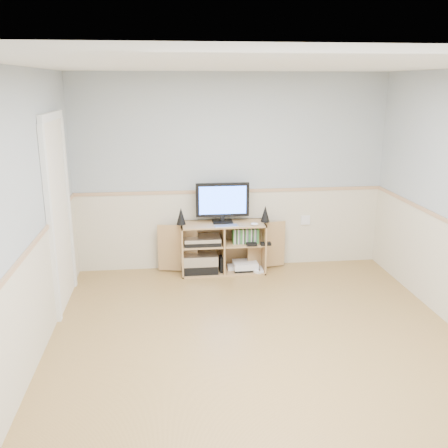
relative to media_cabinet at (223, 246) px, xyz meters
The scene contains 11 objects.
room 2.14m from the media_cabinet, 87.81° to the right, with size 4.04×4.54×2.54m.
media_cabinet is the anchor object (origin of this frame).
monitor 0.60m from the media_cabinet, 90.00° to the right, with size 0.67×0.18×0.51m.
speaker_left 0.68m from the media_cabinet, behind, with size 0.12×0.12×0.22m, color black.
speaker_right 0.69m from the media_cabinet, ahead, with size 0.11×0.11×0.21m, color black.
keyboard 0.38m from the media_cabinet, 82.82° to the right, with size 0.29×0.12×0.01m, color white.
mouse 0.54m from the media_cabinet, 26.34° to the right, with size 0.10×0.06×0.04m, color white.
av_components 0.32m from the media_cabinet, behind, with size 0.53×0.34×0.47m.
game_consoles 0.38m from the media_cabinet, 12.81° to the right, with size 0.45×0.30×0.11m.
game_cases 0.33m from the media_cabinet, 13.69° to the right, with size 0.33×0.14×0.19m, color #3F8C3F.
wall_outlet 1.17m from the media_cabinet, ahead, with size 0.12×0.03×0.12m, color white.
Camera 1 is at (-0.81, -4.02, 2.37)m, focal length 40.00 mm.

